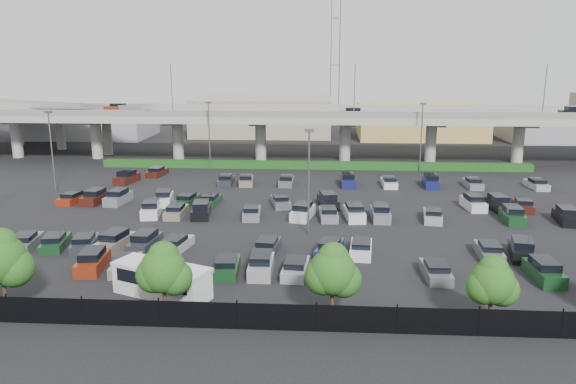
{
  "coord_description": "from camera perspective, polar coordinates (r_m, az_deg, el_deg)",
  "views": [
    {
      "loc": [
        1.2,
        -60.35,
        16.83
      ],
      "look_at": [
        -2.55,
        1.06,
        2.0
      ],
      "focal_mm": 35.0,
      "sensor_mm": 36.0,
      "label": 1
    }
  ],
  "objects": [
    {
      "name": "ground",
      "position": [
        62.67,
        2.27,
        -2.04
      ],
      "size": [
        280.0,
        280.0,
        0.0
      ],
      "primitive_type": "plane",
      "color": "black"
    },
    {
      "name": "overpass",
      "position": [
        92.87,
        2.65,
        7.44
      ],
      "size": [
        150.0,
        13.0,
        15.8
      ],
      "color": "gray",
      "rests_on": "ground"
    },
    {
      "name": "on_ramp",
      "position": [
        116.76,
        -23.9,
        7.51
      ],
      "size": [
        50.93,
        30.13,
        8.8
      ],
      "color": "gray",
      "rests_on": "ground"
    },
    {
      "name": "hedge",
      "position": [
        86.9,
        2.64,
        2.74
      ],
      "size": [
        66.0,
        1.6,
        1.1
      ],
      "primitive_type": "cube",
      "color": "#124013",
      "rests_on": "ground"
    },
    {
      "name": "fence",
      "position": [
        36.08,
        1.17,
        -12.64
      ],
      "size": [
        70.0,
        0.1,
        2.0
      ],
      "color": "black",
      "rests_on": "ground"
    },
    {
      "name": "tree_row",
      "position": [
        36.35,
        2.49,
        -7.94
      ],
      "size": [
        65.07,
        3.66,
        5.94
      ],
      "color": "#332316",
      "rests_on": "ground"
    },
    {
      "name": "shuttle_bus",
      "position": [
        41.86,
        -12.69,
        -8.61
      ],
      "size": [
        7.67,
        5.14,
        2.34
      ],
      "color": "silver",
      "rests_on": "ground"
    },
    {
      "name": "parked_cars",
      "position": [
        58.51,
        0.47,
        -2.52
      ],
      "size": [
        63.14,
        41.65,
        1.67
      ],
      "color": "#A1A1A5",
      "rests_on": "ground"
    },
    {
      "name": "light_poles",
      "position": [
        63.47,
        -1.37,
        3.94
      ],
      "size": [
        66.9,
        48.38,
        10.3
      ],
      "color": "#55545A",
      "rests_on": "ground"
    },
    {
      "name": "distant_buildings",
      "position": [
        123.37,
        8.74,
        7.31
      ],
      "size": [
        138.0,
        24.0,
        9.0
      ],
      "color": "gray",
      "rests_on": "ground"
    },
    {
      "name": "comm_tower",
      "position": [
        134.39,
        4.81,
        12.99
      ],
      "size": [
        2.4,
        2.4,
        30.0
      ],
      "color": "#55545A",
      "rests_on": "ground"
    }
  ]
}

